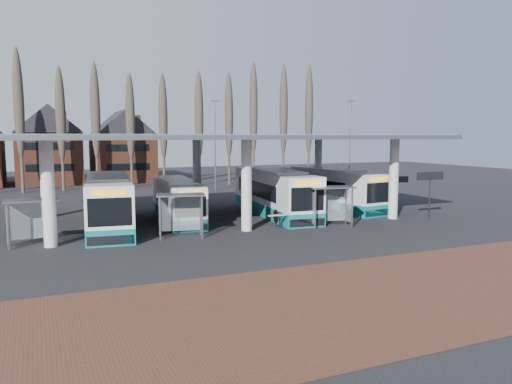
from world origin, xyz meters
name	(u,v)px	position (x,y,z in m)	size (l,w,h in m)	color
ground	(262,238)	(0.00, 0.00, 0.00)	(140.00, 140.00, 0.00)	black
brick_strip	(388,293)	(0.00, -12.00, 0.01)	(70.00, 10.00, 0.03)	#553022
station_canopy	(218,143)	(0.00, 8.00, 5.68)	(32.00, 16.00, 6.34)	silver
poplar_row	(148,115)	(0.00, 33.00, 8.78)	(45.10, 1.10, 14.50)	#473D33
townhouse_row	(8,138)	(-15.75, 44.00, 5.94)	(36.80, 10.30, 12.25)	brown
lamp_post_b	(215,144)	(6.00, 26.00, 5.34)	(0.80, 0.16, 10.17)	slate
lamp_post_c	(350,144)	(20.00, 20.00, 5.34)	(0.80, 0.16, 10.17)	slate
bus_0	(108,203)	(-8.15, 7.53, 1.69)	(4.23, 13.14, 3.59)	silver
bus_1	(177,200)	(-3.03, 8.76, 1.43)	(3.39, 11.06, 3.02)	silver
bus_2	(274,193)	(4.70, 8.11, 1.69)	(3.97, 13.12, 3.59)	silver
bus_3	(325,189)	(10.38, 9.55, 1.63)	(4.27, 12.70, 3.46)	silver
shelter_0	(31,212)	(-12.93, 3.28, 1.94)	(2.93, 1.56, 2.67)	gray
shelter_1	(180,206)	(-4.55, 2.16, 1.97)	(3.16, 2.05, 2.71)	gray
shelter_2	(330,197)	(5.80, 1.48, 2.04)	(3.29, 2.18, 2.81)	gray
info_sign_0	(430,180)	(14.21, 1.09, 2.99)	(2.40, 0.16, 3.57)	black
info_sign_1	(396,182)	(14.21, 4.89, 2.48)	(1.90, 0.79, 2.96)	black
barrier	(282,216)	(2.48, 2.17, 0.86)	(2.22, 0.61, 1.11)	black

